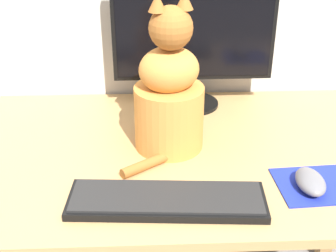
% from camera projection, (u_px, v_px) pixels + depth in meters
% --- Properties ---
extents(desk, '(1.35, 0.75, 0.74)m').
position_uv_depth(desk, '(177.00, 178.00, 1.33)').
color(desk, tan).
rests_on(desk, ground_plane).
extents(monitor, '(0.50, 0.17, 0.43)m').
position_uv_depth(monitor, '(194.00, 34.00, 1.42)').
color(monitor, black).
rests_on(monitor, desk).
extents(keyboard, '(0.46, 0.17, 0.02)m').
position_uv_depth(keyboard, '(167.00, 200.00, 1.06)').
color(keyboard, black).
rests_on(keyboard, desk).
extents(mousepad_right, '(0.19, 0.17, 0.00)m').
position_uv_depth(mousepad_right, '(315.00, 185.00, 1.13)').
color(mousepad_right, '#1E2D9E').
rests_on(mousepad_right, desk).
extents(computer_mouse_right, '(0.07, 0.11, 0.04)m').
position_uv_depth(computer_mouse_right, '(310.00, 182.00, 1.11)').
color(computer_mouse_right, slate).
rests_on(computer_mouse_right, mousepad_right).
extents(cat, '(0.24, 0.28, 0.42)m').
position_uv_depth(cat, '(169.00, 94.00, 1.22)').
color(cat, '#D6893D').
rests_on(cat, desk).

